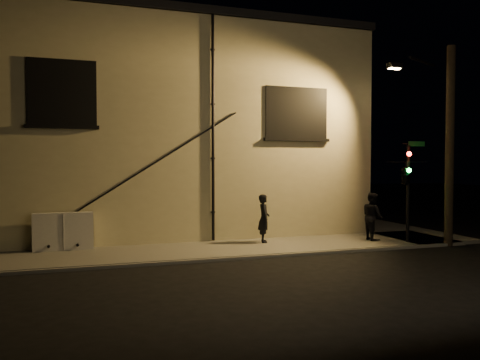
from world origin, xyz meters
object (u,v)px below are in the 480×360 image
object	(u,v)px
pedestrian_b	(373,216)
traffic_signal	(406,174)
utility_cabinet	(63,231)
pedestrian_a	(264,218)
streetlamp_pole	(447,140)

from	to	relation	value
pedestrian_b	traffic_signal	bearing A→B (deg)	-131.92
utility_cabinet	pedestrian_a	size ratio (longest dim) A/B	1.09
pedestrian_b	utility_cabinet	bearing A→B (deg)	88.86
utility_cabinet	streetlamp_pole	distance (m)	13.84
streetlamp_pole	utility_cabinet	bearing A→B (deg)	168.63
utility_cabinet	pedestrian_b	distance (m)	11.11
utility_cabinet	pedestrian_a	bearing A→B (deg)	-5.02
utility_cabinet	pedestrian_b	xyz separation A→B (m)	(11.02, -1.35, 0.28)
utility_cabinet	traffic_signal	distance (m)	12.16
traffic_signal	streetlamp_pole	size ratio (longest dim) A/B	0.51
pedestrian_a	traffic_signal	xyz separation A→B (m)	(4.90, -1.62, 1.62)
utility_cabinet	streetlamp_pole	bearing A→B (deg)	-11.37
pedestrian_a	streetlamp_pole	world-z (taller)	streetlamp_pole
pedestrian_a	pedestrian_b	size ratio (longest dim) A/B	0.97
pedestrian_a	streetlamp_pole	bearing A→B (deg)	-95.21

